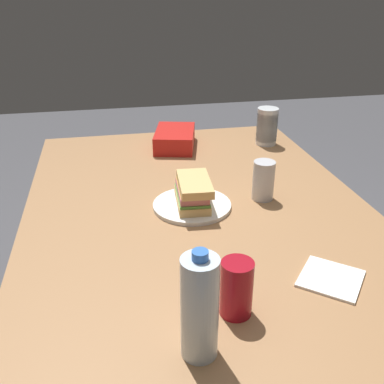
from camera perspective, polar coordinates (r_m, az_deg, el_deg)
name	(u,v)px	position (r m, az deg, el deg)	size (l,w,h in m)	color
dining_table	(200,238)	(1.34, 1.06, -5.90)	(1.50, 1.02, 0.76)	#9E7047
paper_plate	(192,205)	(1.31, 0.00, -1.72)	(0.23, 0.23, 0.01)	white
sandwich	(193,192)	(1.29, 0.10, 0.04)	(0.19, 0.11, 0.08)	#DBB26B
soda_can_red	(236,288)	(0.90, 5.76, -12.25)	(0.07, 0.07, 0.12)	maroon
chip_bag	(175,139)	(1.78, -2.22, 6.89)	(0.23, 0.15, 0.07)	red
water_bottle_tall	(200,308)	(0.79, 0.99, -14.69)	(0.07, 0.07, 0.22)	silver
plastic_cup_stack	(267,126)	(1.83, 9.64, 8.35)	(0.08, 0.08, 0.15)	silver
soda_can_silver	(263,180)	(1.36, 9.19, 1.49)	(0.07, 0.07, 0.12)	silver
paper_napkin	(331,278)	(1.07, 17.46, -10.59)	(0.13, 0.13, 0.01)	white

